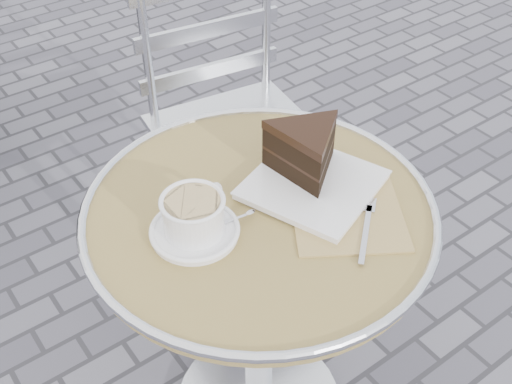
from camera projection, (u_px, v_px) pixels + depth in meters
cafe_table at (259, 264)px, 1.39m from camera, size 0.72×0.72×0.74m
cappuccino_set at (195, 218)px, 1.20m from camera, size 0.20×0.17×0.09m
cake_plate_set at (309, 158)px, 1.31m from camera, size 0.31×0.41×0.13m
bistro_chair at (223, 90)px, 1.85m from camera, size 0.50×0.50×0.98m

